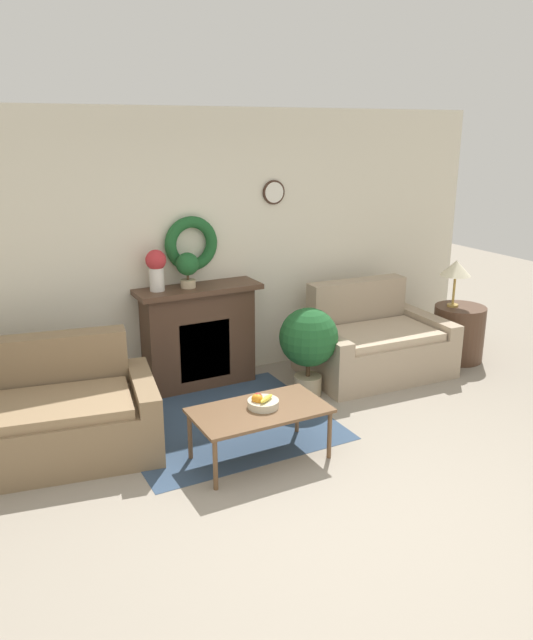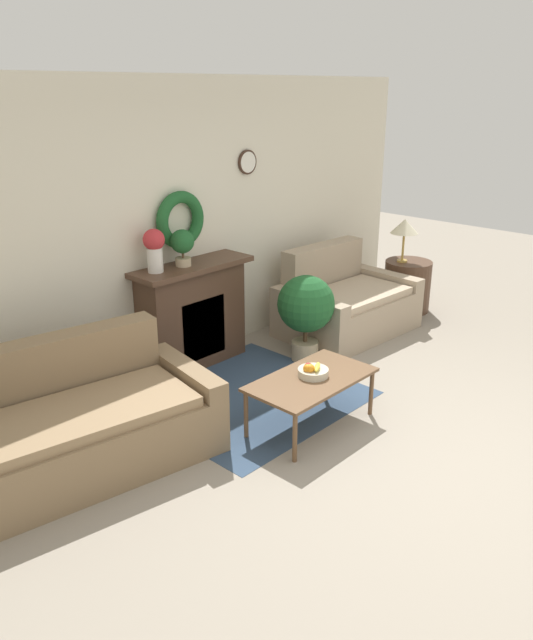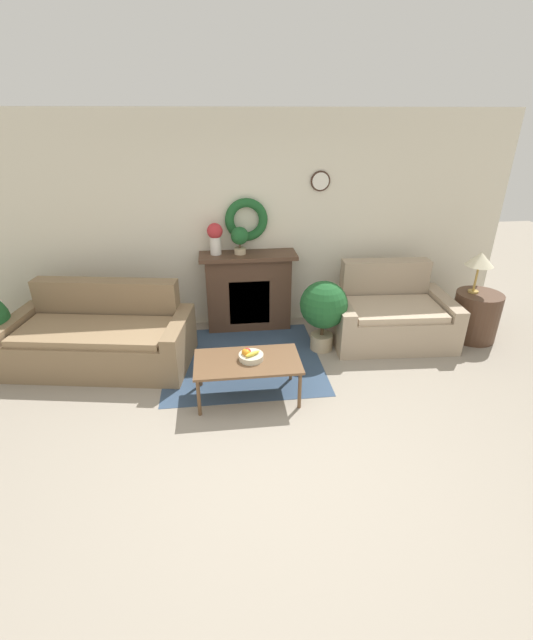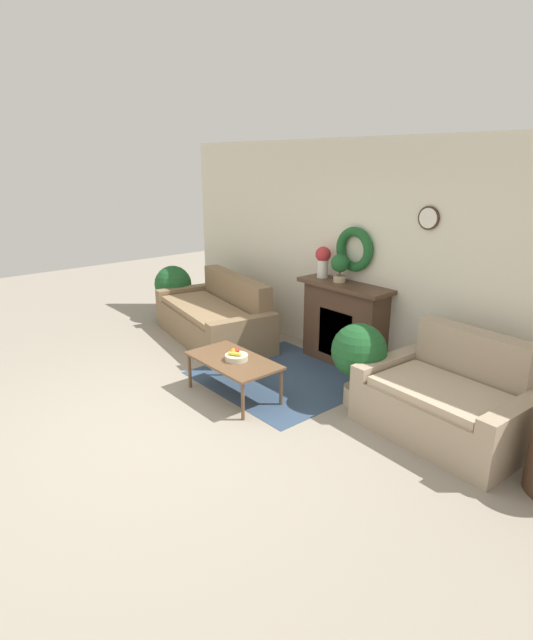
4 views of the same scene
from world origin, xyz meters
The scene contains 13 objects.
ground_plane centered at (0.00, 0.00, 0.00)m, with size 16.00×16.00×0.00m, color gray.
floor_rug centered at (-0.20, 1.68, 0.00)m, with size 1.80×1.68×0.01m.
wall_back centered at (0.00, 2.77, 1.35)m, with size 6.80×0.18×2.70m.
fireplace centered at (-0.06, 2.56, 0.52)m, with size 1.23×0.41×1.03m.
couch_left centered at (-1.82, 1.85, 0.31)m, with size 2.17×1.30×0.89m.
loveseat_right centered at (1.70, 2.03, 0.32)m, with size 1.52×1.07×0.93m.
coffee_table centered at (-0.20, 0.96, 0.39)m, with size 1.05×0.58×0.43m.
fruit_bowl centered at (-0.17, 0.98, 0.47)m, with size 0.25×0.25×0.12m.
side_table_by_loveseat centered at (2.78, 1.89, 0.31)m, with size 0.56×0.56×0.62m.
table_lamp centered at (2.71, 1.95, 1.04)m, with size 0.33×0.33×0.52m.
vase_on_mantel_left centered at (-0.45, 2.57, 1.26)m, with size 0.19×0.19×0.39m.
potted_plant_on_mantel centered at (-0.15, 2.55, 1.24)m, with size 0.22×0.22×0.34m.
potted_plant_floor_by_loveseat centered at (0.78, 1.84, 0.56)m, with size 0.57×0.57×0.88m.
Camera 3 is at (-0.44, -2.67, 2.63)m, focal length 24.00 mm.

